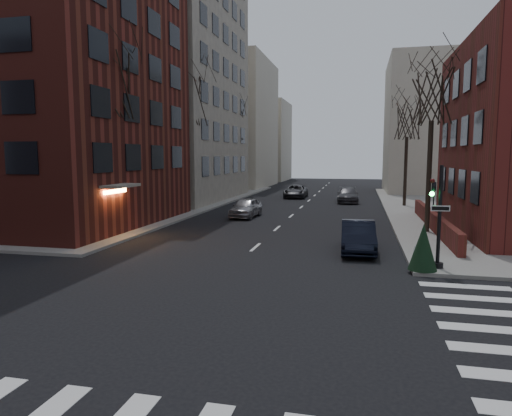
# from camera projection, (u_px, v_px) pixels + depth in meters

# --- Properties ---
(ground) EXTENTS (160.00, 160.00, 0.00)m
(ground) POSITION_uv_depth(u_px,v_px,m) (144.00, 345.00, 10.92)
(ground) COLOR black
(ground) RESTS_ON ground
(sidewalk_far_left) EXTENTS (44.00, 44.00, 0.15)m
(sidewalk_far_left) POSITION_uv_depth(u_px,v_px,m) (18.00, 199.00, 46.38)
(sidewalk_far_left) COLOR gray
(sidewalk_far_left) RESTS_ON ground
(building_left_brick) EXTENTS (15.00, 15.00, 18.00)m
(building_left_brick) POSITION_uv_depth(u_px,v_px,m) (36.00, 85.00, 29.29)
(building_left_brick) COLOR maroon
(building_left_brick) RESTS_ON ground
(building_left_tan) EXTENTS (18.00, 18.00, 28.00)m
(building_left_tan) POSITION_uv_depth(u_px,v_px,m) (140.00, 61.00, 46.00)
(building_left_tan) COLOR #A29986
(building_left_tan) RESTS_ON ground
(low_wall_right) EXTENTS (0.35, 16.00, 1.00)m
(low_wall_right) POSITION_uv_depth(u_px,v_px,m) (433.00, 221.00, 27.19)
(low_wall_right) COLOR maroon
(low_wall_right) RESTS_ON sidewalk_far_right
(building_distant_la) EXTENTS (14.00, 16.00, 18.00)m
(building_distant_la) POSITION_uv_depth(u_px,v_px,m) (221.00, 124.00, 66.47)
(building_distant_la) COLOR #BCB39F
(building_distant_la) RESTS_ON ground
(building_distant_ra) EXTENTS (14.00, 14.00, 16.00)m
(building_distant_ra) POSITION_uv_depth(u_px,v_px,m) (446.00, 126.00, 55.10)
(building_distant_ra) COLOR #BCB39F
(building_distant_ra) RESTS_ON ground
(building_distant_lb) EXTENTS (10.00, 12.00, 14.00)m
(building_distant_lb) POSITION_uv_depth(u_px,v_px,m) (260.00, 142.00, 82.72)
(building_distant_lb) COLOR #BCB39F
(building_distant_lb) RESTS_ON ground
(traffic_signal) EXTENTS (0.76, 0.44, 4.00)m
(traffic_signal) POSITION_uv_depth(u_px,v_px,m) (437.00, 223.00, 17.66)
(traffic_signal) COLOR black
(traffic_signal) RESTS_ON sidewalk_far_right
(tree_left_a) EXTENTS (4.18, 4.18, 10.26)m
(tree_left_a) POSITION_uv_depth(u_px,v_px,m) (110.00, 84.00, 25.45)
(tree_left_a) COLOR #2D231C
(tree_left_a) RESTS_ON sidewalk_far_left
(tree_left_b) EXTENTS (4.40, 4.40, 10.80)m
(tree_left_b) POSITION_uv_depth(u_px,v_px,m) (189.00, 101.00, 37.02)
(tree_left_b) COLOR #2D231C
(tree_left_b) RESTS_ON sidewalk_far_left
(tree_left_c) EXTENTS (3.96, 3.96, 9.72)m
(tree_left_c) POSITION_uv_depth(u_px,v_px,m) (235.00, 124.00, 50.68)
(tree_left_c) COLOR #2D231C
(tree_left_c) RESTS_ON sidewalk_far_left
(tree_right_a) EXTENTS (3.96, 3.96, 9.72)m
(tree_right_a) POSITION_uv_depth(u_px,v_px,m) (433.00, 92.00, 25.48)
(tree_right_a) COLOR #2D231C
(tree_right_a) RESTS_ON sidewalk_far_right
(tree_right_b) EXTENTS (3.74, 3.74, 9.18)m
(tree_right_b) POSITION_uv_depth(u_px,v_px,m) (407.00, 119.00, 39.09)
(tree_right_b) COLOR #2D231C
(tree_right_b) RESTS_ON sidewalk_far_right
(streetlamp_near) EXTENTS (0.36, 0.36, 6.28)m
(streetlamp_near) POSITION_uv_depth(u_px,v_px,m) (177.00, 159.00, 33.55)
(streetlamp_near) COLOR black
(streetlamp_near) RESTS_ON sidewalk_far_left
(streetlamp_far) EXTENTS (0.36, 0.36, 6.28)m
(streetlamp_far) POSITION_uv_depth(u_px,v_px,m) (244.00, 158.00, 52.92)
(streetlamp_far) COLOR black
(streetlamp_far) RESTS_ON sidewalk_far_left
(parked_sedan) EXTENTS (1.69, 4.45, 1.45)m
(parked_sedan) POSITION_uv_depth(u_px,v_px,m) (358.00, 237.00, 21.39)
(parked_sedan) COLOR black
(parked_sedan) RESTS_ON ground
(car_lane_silver) EXTENTS (1.88, 4.24, 1.42)m
(car_lane_silver) POSITION_uv_depth(u_px,v_px,m) (246.00, 208.00, 33.43)
(car_lane_silver) COLOR #99999E
(car_lane_silver) RESTS_ON ground
(car_lane_gray) EXTENTS (2.17, 4.97, 1.42)m
(car_lane_gray) POSITION_uv_depth(u_px,v_px,m) (348.00, 195.00, 43.89)
(car_lane_gray) COLOR #39393E
(car_lane_gray) RESTS_ON ground
(car_lane_far) EXTENTS (2.35, 4.96, 1.37)m
(car_lane_far) POSITION_uv_depth(u_px,v_px,m) (296.00, 191.00, 48.86)
(car_lane_far) COLOR #3A3A3E
(car_lane_far) RESTS_ON ground
(sandwich_board) EXTENTS (0.47, 0.57, 0.81)m
(sandwich_board) POSITION_uv_depth(u_px,v_px,m) (419.00, 257.00, 17.91)
(sandwich_board) COLOR white
(sandwich_board) RESTS_ON sidewalk_far_right
(evergreen_shrub) EXTENTS (1.13, 1.13, 1.80)m
(evergreen_shrub) POSITION_uv_depth(u_px,v_px,m) (423.00, 247.00, 17.40)
(evergreen_shrub) COLOR black
(evergreen_shrub) RESTS_ON sidewalk_far_right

